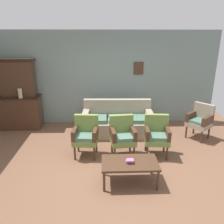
{
  "coord_description": "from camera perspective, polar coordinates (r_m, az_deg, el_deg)",
  "views": [
    {
      "loc": [
        -0.11,
        -3.84,
        2.53
      ],
      "look_at": [
        0.07,
        1.04,
        0.85
      ],
      "focal_mm": 35.48,
      "sensor_mm": 36.0,
      "label": 1
    }
  ],
  "objects": [
    {
      "name": "ground_plane",
      "position": [
        4.59,
        -0.43,
        -14.42
      ],
      "size": [
        7.68,
        7.68,
        0.0
      ],
      "primitive_type": "plane",
      "color": "brown"
    },
    {
      "name": "wall_back_with_decor",
      "position": [
        6.57,
        -1.14,
        8.64
      ],
      "size": [
        6.4,
        0.09,
        2.7
      ],
      "color": "gray",
      "rests_on": "ground"
    },
    {
      "name": "side_cabinet",
      "position": [
        6.85,
        -22.38,
        -0.02
      ],
      "size": [
        1.16,
        0.55,
        0.93
      ],
      "color": "#472D1E",
      "rests_on": "ground"
    },
    {
      "name": "cabinet_upper_hutch",
      "position": [
        6.7,
        -23.21,
        8.2
      ],
      "size": [
        0.99,
        0.38,
        1.03
      ],
      "color": "#472D1E",
      "rests_on": "side_cabinet"
    },
    {
      "name": "vase_on_cabinet",
      "position": [
        6.49,
        -22.61,
        4.46
      ],
      "size": [
        0.12,
        0.12,
        0.27
      ],
      "primitive_type": "cylinder",
      "color": "#BBB087",
      "rests_on": "side_cabinet"
    },
    {
      "name": "floral_couch",
      "position": [
        5.96,
        1.41,
        -2.73
      ],
      "size": [
        1.86,
        0.86,
        0.9
      ],
      "color": "gray",
      "rests_on": "ground"
    },
    {
      "name": "armchair_row_middle",
      "position": [
        4.89,
        -6.78,
        -5.71
      ],
      "size": [
        0.56,
        0.53,
        0.9
      ],
      "color": "olive",
      "rests_on": "ground"
    },
    {
      "name": "armchair_by_doorway",
      "position": [
        4.84,
        2.72,
        -5.82
      ],
      "size": [
        0.57,
        0.54,
        0.9
      ],
      "color": "olive",
      "rests_on": "ground"
    },
    {
      "name": "armchair_near_cabinet",
      "position": [
        4.97,
        11.44,
        -5.53
      ],
      "size": [
        0.57,
        0.54,
        0.9
      ],
      "color": "olive",
      "rests_on": "ground"
    },
    {
      "name": "wingback_chair_by_fireplace",
      "position": [
        6.11,
        21.74,
        -1.85
      ],
      "size": [
        0.71,
        0.71,
        0.9
      ],
      "color": "gray",
      "rests_on": "ground"
    },
    {
      "name": "coffee_table",
      "position": [
        4.05,
        4.61,
        -13.22
      ],
      "size": [
        1.0,
        0.56,
        0.42
      ],
      "color": "#472D1E",
      "rests_on": "ground"
    },
    {
      "name": "book_stack_on_table",
      "position": [
        3.99,
        4.6,
        -12.43
      ],
      "size": [
        0.14,
        0.11,
        0.07
      ],
      "color": "#D27082",
      "rests_on": "coffee_table"
    }
  ]
}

